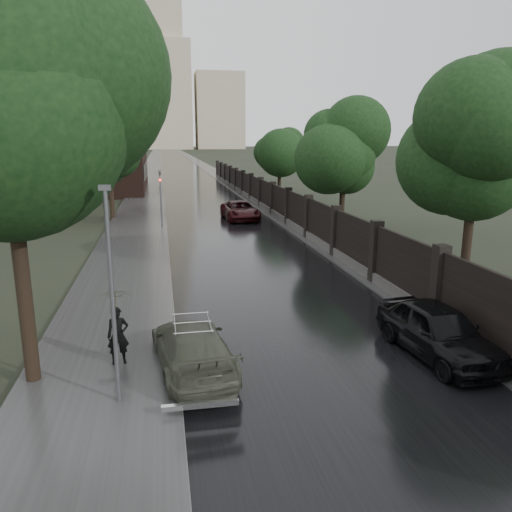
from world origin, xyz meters
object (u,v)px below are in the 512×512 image
object	(u,v)px
tree_right_b	(344,156)
lamp_post	(112,297)
traffic_light	(161,194)
pedestrian_umbrella	(116,305)
tree_right_a	(474,168)
tree_left_far	(108,150)
tree_left_near	(5,121)
car_right_far	(240,210)
volga_sedan	(193,347)
tree_right_c	(280,150)
car_right_near	(438,331)

from	to	relation	value
tree_right_b	lamp_post	world-z (taller)	tree_right_b
traffic_light	pedestrian_umbrella	size ratio (longest dim) A/B	1.63
tree_right_a	lamp_post	xyz separation A→B (m)	(-12.90, -6.50, -2.28)
tree_right_b	tree_left_far	bearing A→B (deg)	152.70
tree_left_near	car_right_far	bearing A→B (deg)	69.77
volga_sedan	car_right_far	xyz separation A→B (m)	(5.20, 24.91, 0.06)
tree_right_b	pedestrian_umbrella	size ratio (longest dim) A/B	2.86
volga_sedan	tree_right_c	bearing A→B (deg)	-113.12
tree_right_b	car_right_near	bearing A→B (deg)	-102.35
tree_left_near	tree_right_b	size ratio (longest dim) A/B	1.31
tree_right_a	traffic_light	distance (m)	20.85
tree_left_far	car_right_near	xyz separation A→B (m)	(11.27, -27.31, -4.48)
traffic_light	car_right_far	distance (m)	6.82
tree_right_c	volga_sedan	bearing A→B (deg)	-106.73
car_right_near	car_right_far	size ratio (longest dim) A/B	0.87
tree_right_a	lamp_post	bearing A→B (deg)	-153.26
tree_right_b	tree_right_c	xyz separation A→B (m)	(0.00, 18.00, 0.00)
car_right_near	traffic_light	bearing A→B (deg)	103.79
tree_right_b	volga_sedan	bearing A→B (deg)	-120.38
tree_left_near	car_right_near	distance (m)	12.26
traffic_light	car_right_near	size ratio (longest dim) A/B	0.90
tree_left_near	tree_right_c	world-z (taller)	tree_left_near
tree_left_far	car_right_near	bearing A→B (deg)	-67.58
lamp_post	pedestrian_umbrella	bearing A→B (deg)	93.91
tree_right_b	lamp_post	distance (m)	24.33
traffic_light	tree_right_b	bearing A→B (deg)	-14.24
lamp_post	volga_sedan	size ratio (longest dim) A/B	1.13
tree_right_b	car_right_far	world-z (taller)	tree_right_b
tree_left_far	tree_right_a	world-z (taller)	tree_left_far
tree_left_far	car_right_near	world-z (taller)	tree_left_far
traffic_light	pedestrian_umbrella	xyz separation A→B (m)	(-1.24, -21.45, -0.61)
pedestrian_umbrella	tree_left_near	bearing A→B (deg)	-174.62
tree_right_b	traffic_light	bearing A→B (deg)	165.76
tree_left_near	traffic_light	xyz separation A→B (m)	(3.30, 21.99, -4.02)
lamp_post	tree_right_a	bearing A→B (deg)	26.74
tree_right_b	car_right_far	xyz separation A→B (m)	(-5.90, 5.97, -4.23)
tree_left_near	tree_left_far	world-z (taller)	tree_left_near
tree_left_near	pedestrian_umbrella	bearing A→B (deg)	14.88
tree_right_b	car_right_far	distance (m)	9.40
tree_left_near	car_right_far	size ratio (longest dim) A/B	1.78
tree_left_far	car_right_far	distance (m)	10.81
tree_left_far	traffic_light	world-z (taller)	tree_left_far
tree_right_c	tree_right_b	bearing A→B (deg)	-90.00
volga_sedan	lamp_post	bearing A→B (deg)	34.58
lamp_post	tree_left_near	bearing A→B (deg)	145.71
tree_right_a	pedestrian_umbrella	distance (m)	14.14
tree_left_near	tree_right_c	distance (m)	39.99
tree_left_near	tree_right_a	xyz separation A→B (m)	(15.10, 5.00, -1.47)
tree_left_near	car_right_far	xyz separation A→B (m)	(9.20, 24.97, -5.70)
tree_left_far	tree_left_near	bearing A→B (deg)	-89.15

